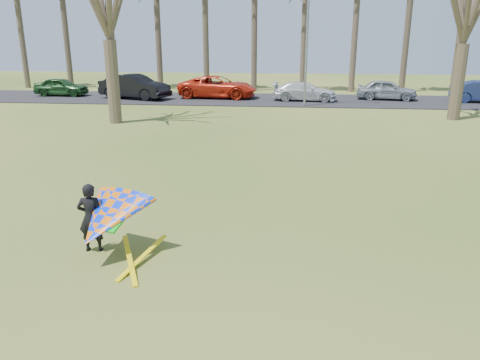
# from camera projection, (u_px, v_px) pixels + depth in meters

# --- Properties ---
(ground) EXTENTS (100.00, 100.00, 0.00)m
(ground) POSITION_uv_depth(u_px,v_px,m) (229.00, 260.00, 9.55)
(ground) COLOR #255412
(ground) RESTS_ON ground
(parking_strip) EXTENTS (46.00, 7.00, 0.06)m
(parking_strip) POSITION_uv_depth(u_px,v_px,m) (275.00, 100.00, 33.28)
(parking_strip) COLOR black
(parking_strip) RESTS_ON ground
(streetlight) EXTENTS (2.28, 0.18, 8.00)m
(streetlight) POSITION_uv_depth(u_px,v_px,m) (310.00, 34.00, 28.90)
(streetlight) COLOR gray
(streetlight) RESTS_ON ground
(car_0) EXTENTS (3.92, 1.59, 1.33)m
(car_0) POSITION_uv_depth(u_px,v_px,m) (61.00, 87.00, 35.06)
(car_0) COLOR #1A411B
(car_0) RESTS_ON parking_strip
(car_1) EXTENTS (5.50, 3.35, 1.71)m
(car_1) POSITION_uv_depth(u_px,v_px,m) (135.00, 87.00, 33.37)
(car_1) COLOR black
(car_1) RESTS_ON parking_strip
(car_2) EXTENTS (5.81, 2.98, 1.57)m
(car_2) POSITION_uv_depth(u_px,v_px,m) (218.00, 87.00, 33.86)
(car_2) COLOR red
(car_2) RESTS_ON parking_strip
(car_3) EXTENTS (4.51, 2.05, 1.28)m
(car_3) POSITION_uv_depth(u_px,v_px,m) (305.00, 91.00, 32.43)
(car_3) COLOR silver
(car_3) RESTS_ON parking_strip
(car_4) EXTENTS (4.29, 2.26, 1.39)m
(car_4) POSITION_uv_depth(u_px,v_px,m) (387.00, 90.00, 32.91)
(car_4) COLOR gray
(car_4) RESTS_ON parking_strip
(kite_flyer) EXTENTS (2.13, 2.39, 2.02)m
(kite_flyer) POSITION_uv_depth(u_px,v_px,m) (106.00, 218.00, 9.48)
(kite_flyer) COLOR black
(kite_flyer) RESTS_ON ground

